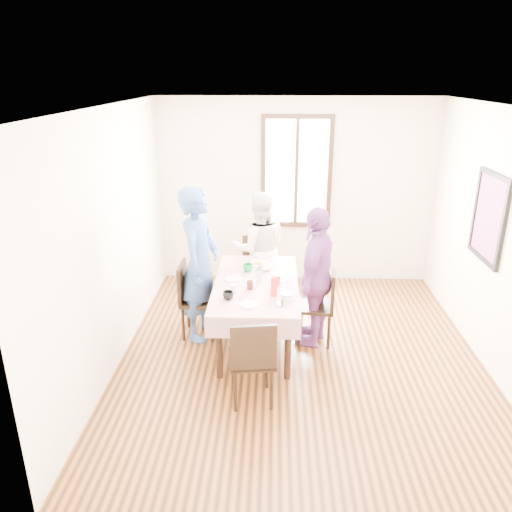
% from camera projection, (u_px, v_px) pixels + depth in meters
% --- Properties ---
extents(ground, '(4.50, 4.50, 0.00)m').
position_uv_depth(ground, '(300.00, 355.00, 5.59)').
color(ground, black).
rests_on(ground, ground).
extents(back_wall, '(4.00, 0.00, 4.00)m').
position_uv_depth(back_wall, '(296.00, 192.00, 7.23)').
color(back_wall, beige).
rests_on(back_wall, ground).
extents(right_wall, '(0.00, 4.50, 4.50)m').
position_uv_depth(right_wall, '(500.00, 244.00, 5.05)').
color(right_wall, beige).
rests_on(right_wall, ground).
extents(window_frame, '(1.02, 0.06, 1.62)m').
position_uv_depth(window_frame, '(296.00, 172.00, 7.10)').
color(window_frame, black).
rests_on(window_frame, back_wall).
extents(window_pane, '(0.90, 0.02, 1.50)m').
position_uv_depth(window_pane, '(296.00, 172.00, 7.11)').
color(window_pane, white).
rests_on(window_pane, back_wall).
extents(art_poster, '(0.04, 0.76, 0.96)m').
position_uv_depth(art_poster, '(489.00, 217.00, 5.26)').
color(art_poster, red).
rests_on(art_poster, right_wall).
extents(dining_table, '(0.83, 1.61, 0.75)m').
position_uv_depth(dining_table, '(256.00, 313.00, 5.74)').
color(dining_table, black).
rests_on(dining_table, ground).
extents(tablecloth, '(0.95, 1.73, 0.01)m').
position_uv_depth(tablecloth, '(256.00, 283.00, 5.61)').
color(tablecloth, '#580312').
rests_on(tablecloth, dining_table).
extents(chair_left, '(0.42, 0.42, 0.91)m').
position_uv_depth(chair_left, '(199.00, 300.00, 5.88)').
color(chair_left, black).
rests_on(chair_left, ground).
extents(chair_right, '(0.47, 0.47, 0.91)m').
position_uv_depth(chair_right, '(315.00, 306.00, 5.74)').
color(chair_right, black).
rests_on(chair_right, ground).
extents(chair_far, '(0.48, 0.48, 0.91)m').
position_uv_depth(chair_far, '(259.00, 271.00, 6.75)').
color(chair_far, black).
rests_on(chair_far, ground).
extents(chair_near, '(0.47, 0.47, 0.91)m').
position_uv_depth(chair_near, '(252.00, 359.00, 4.68)').
color(chair_near, black).
rests_on(chair_near, ground).
extents(person_left, '(0.56, 0.74, 1.83)m').
position_uv_depth(person_left, '(199.00, 264.00, 5.72)').
color(person_left, '#314F87').
rests_on(person_left, ground).
extents(person_far, '(0.84, 0.69, 1.56)m').
position_uv_depth(person_far, '(259.00, 249.00, 6.62)').
color(person_far, white).
rests_on(person_far, ground).
extents(person_right, '(0.71, 1.04, 1.64)m').
position_uv_depth(person_right, '(315.00, 277.00, 5.61)').
color(person_right, '#763B80').
rests_on(person_right, ground).
extents(mug_black, '(0.15, 0.15, 0.09)m').
position_uv_depth(mug_black, '(228.00, 295.00, 5.17)').
color(mug_black, black).
rests_on(mug_black, tablecloth).
extents(mug_flag, '(0.11, 0.11, 0.09)m').
position_uv_depth(mug_flag, '(277.00, 281.00, 5.52)').
color(mug_flag, red).
rests_on(mug_flag, tablecloth).
extents(mug_green, '(0.16, 0.16, 0.09)m').
position_uv_depth(mug_green, '(248.00, 268.00, 5.90)').
color(mug_green, '#0C7226').
rests_on(mug_green, tablecloth).
extents(serving_bowl, '(0.23, 0.23, 0.05)m').
position_uv_depth(serving_bowl, '(264.00, 268.00, 5.96)').
color(serving_bowl, white).
rests_on(serving_bowl, tablecloth).
extents(juice_carton, '(0.07, 0.07, 0.22)m').
position_uv_depth(juice_carton, '(274.00, 286.00, 5.24)').
color(juice_carton, red).
rests_on(juice_carton, tablecloth).
extents(butter_tub, '(0.12, 0.12, 0.06)m').
position_uv_depth(butter_tub, '(287.00, 297.00, 5.17)').
color(butter_tub, white).
rests_on(butter_tub, tablecloth).
extents(jam_jar, '(0.07, 0.07, 0.10)m').
position_uv_depth(jam_jar, '(250.00, 285.00, 5.42)').
color(jam_jar, black).
rests_on(jam_jar, tablecloth).
extents(drinking_glass, '(0.07, 0.07, 0.09)m').
position_uv_depth(drinking_glass, '(233.00, 289.00, 5.33)').
color(drinking_glass, silver).
rests_on(drinking_glass, tablecloth).
extents(smartphone, '(0.08, 0.15, 0.01)m').
position_uv_depth(smartphone, '(279.00, 304.00, 5.08)').
color(smartphone, black).
rests_on(smartphone, tablecloth).
extents(flower_vase, '(0.06, 0.06, 0.13)m').
position_uv_depth(flower_vase, '(259.00, 276.00, 5.61)').
color(flower_vase, silver).
rests_on(flower_vase, tablecloth).
extents(plate_left, '(0.20, 0.20, 0.01)m').
position_uv_depth(plate_left, '(233.00, 279.00, 5.69)').
color(plate_left, white).
rests_on(plate_left, tablecloth).
extents(plate_right, '(0.20, 0.20, 0.01)m').
position_uv_depth(plate_right, '(279.00, 279.00, 5.68)').
color(plate_right, white).
rests_on(plate_right, tablecloth).
extents(plate_far, '(0.20, 0.20, 0.01)m').
position_uv_depth(plate_far, '(258.00, 261.00, 6.21)').
color(plate_far, white).
rests_on(plate_far, tablecloth).
extents(plate_near, '(0.20, 0.20, 0.01)m').
position_uv_depth(plate_near, '(249.00, 304.00, 5.06)').
color(plate_near, white).
rests_on(plate_near, tablecloth).
extents(butter_lid, '(0.12, 0.12, 0.01)m').
position_uv_depth(butter_lid, '(287.00, 294.00, 5.16)').
color(butter_lid, blue).
rests_on(butter_lid, butter_tub).
extents(flower_bunch, '(0.09, 0.09, 0.10)m').
position_uv_depth(flower_bunch, '(259.00, 267.00, 5.57)').
color(flower_bunch, yellow).
rests_on(flower_bunch, flower_vase).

